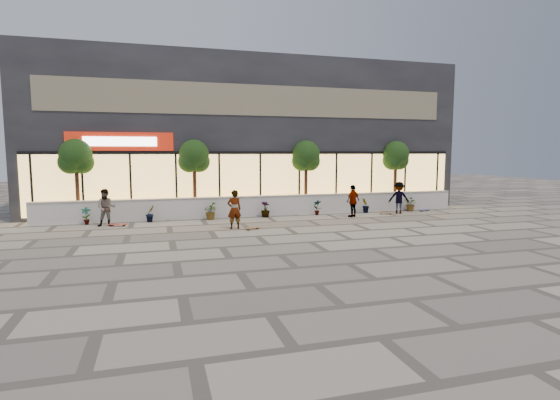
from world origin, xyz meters
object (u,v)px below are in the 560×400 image
object	(u,v)px
skater_center	(234,209)
tree_midwest	(194,158)
skater_right_near	(353,201)
skateboard_left	(118,224)
tree_east	(396,157)
tree_west	(76,158)
tree_mideast	(306,158)
skater_left	(106,208)
skateboard_right_near	(386,213)
skateboard_right_far	(425,210)
skater_right_far	(399,198)
skateboard_center	(253,228)

from	to	relation	value
skater_center	tree_midwest	bearing A→B (deg)	-78.05
skater_right_near	skateboard_left	xyz separation A→B (m)	(-11.26, 0.34, -0.74)
tree_midwest	tree_east	size ratio (longest dim) A/B	1.00
tree_west	skater_center	xyz separation A→B (m)	(6.80, -4.15, -2.15)
skater_right_near	skateboard_left	world-z (taller)	skater_right_near
tree_mideast	skater_left	xyz separation A→B (m)	(-10.05, -2.03, -2.15)
tree_west	tree_east	bearing A→B (deg)	0.00
tree_mideast	skateboard_right_near	distance (m)	5.18
tree_mideast	skateboard_left	world-z (taller)	tree_mideast
skater_left	skateboard_right_far	world-z (taller)	skater_left
tree_east	skater_right_far	world-z (taller)	tree_east
tree_west	skateboard_right_near	world-z (taller)	tree_west
tree_midwest	skater_right_near	xyz separation A→B (m)	(7.68, -2.45, -2.16)
skateboard_left	skateboard_right_near	world-z (taller)	skateboard_left
skater_left	tree_west	bearing A→B (deg)	127.82
skater_right_near	skateboard_right_far	bearing A→B (deg)	163.12
tree_mideast	skater_right_far	bearing A→B (deg)	-22.55
tree_midwest	skateboard_right_far	distance (m)	12.94
tree_midwest	skateboard_center	distance (m)	5.79
skateboard_center	tree_west	bearing A→B (deg)	129.50
skateboard_left	skateboard_right_near	bearing A→B (deg)	17.59
skater_center	skateboard_left	bearing A→B (deg)	-28.18
tree_mideast	skateboard_right_near	xyz separation A→B (m)	(3.78, -2.03, -2.91)
skateboard_left	skateboard_right_far	xyz separation A→B (m)	(16.10, 0.60, -0.00)
tree_midwest	skateboard_right_near	distance (m)	10.40
tree_west	skater_left	world-z (taller)	tree_west
skater_right_near	skater_right_far	xyz separation A→B (m)	(2.94, 0.53, 0.03)
skateboard_center	skateboard_left	distance (m)	6.12
skater_right_near	skater_right_far	bearing A→B (deg)	162.24
tree_mideast	skater_right_near	distance (m)	3.67
tree_midwest	tree_mideast	world-z (taller)	same
tree_mideast	skateboard_left	xyz separation A→B (m)	(-9.59, -2.10, -2.90)
skateboard_right_far	skater_right_near	bearing A→B (deg)	175.15
skater_right_near	tree_mideast	bearing A→B (deg)	-83.48
tree_midwest	skateboard_center	bearing A→B (deg)	-66.39
skateboard_left	skateboard_right_far	distance (m)	16.12
tree_west	skateboard_center	xyz separation A→B (m)	(7.51, -4.59, -2.91)
skater_right_near	skateboard_center	bearing A→B (deg)	-7.24
skater_right_near	skateboard_left	bearing A→B (deg)	-29.66
tree_west	skateboard_right_far	distance (m)	18.31
tree_mideast	skateboard_left	bearing A→B (deg)	-167.63
tree_east	skater_center	bearing A→B (deg)	-157.84
skater_right_near	skateboard_center	xyz separation A→B (m)	(-5.67, -2.14, -0.75)
skater_left	skateboard_center	distance (m)	6.62
tree_east	skater_right_near	bearing A→B (deg)	-147.40
tree_mideast	skater_center	xyz separation A→B (m)	(-4.70, -4.15, -2.15)
tree_east	skateboard_left	world-z (taller)	tree_east
tree_mideast	skater_center	world-z (taller)	tree_mideast
tree_mideast	skateboard_right_near	bearing A→B (deg)	-28.29
tree_midwest	tree_mideast	bearing A→B (deg)	0.00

